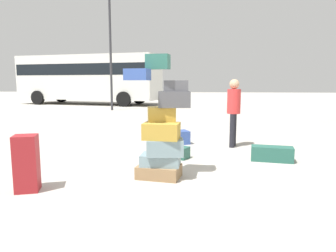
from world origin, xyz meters
name	(u,v)px	position (x,y,z in m)	size (l,w,h in m)	color
ground_plane	(165,178)	(0.00, 0.00, 0.00)	(80.00, 80.00, 0.00)	#ADA89E
suitcase_tower	(163,131)	(-0.03, 0.03, 0.73)	(0.96, 0.64, 1.88)	olive
suitcase_maroon_foreground_near	(27,163)	(-1.79, -0.76, 0.38)	(0.30, 0.29, 0.77)	maroon
suitcase_teal_left_side	(175,152)	(0.06, 1.30, 0.11)	(0.53, 0.29, 0.23)	#26594C
suitcase_navy_behind_tower	(175,137)	(-0.04, 2.64, 0.16)	(0.65, 0.38, 0.31)	#334F99
suitcase_teal_white_trunk	(272,154)	(1.89, 1.22, 0.14)	(0.75, 0.30, 0.28)	#26594C
person_bearded_onlooker	(234,107)	(1.30, 2.49, 0.91)	(0.30, 0.33, 1.53)	black
parked_bus	(89,76)	(-6.70, 15.42, 1.83)	(9.69, 4.23, 3.15)	silver
lamp_post	(110,31)	(-4.01, 11.29, 4.01)	(0.36, 0.36, 6.16)	#333338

